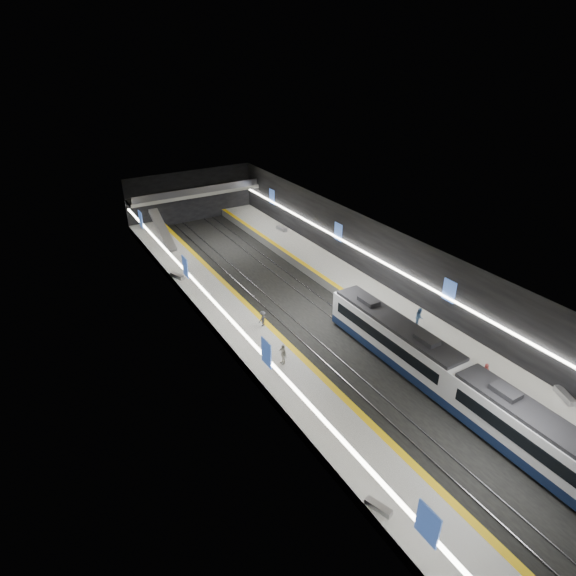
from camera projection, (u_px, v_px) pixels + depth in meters
ground at (315, 321)px, 49.61m from camera, size 70.00×70.00×0.00m
ceiling at (317, 249)px, 45.87m from camera, size 20.00×70.00×0.04m
wall_left at (223, 313)px, 43.23m from camera, size 0.04×70.00×8.00m
wall_right at (393, 265)px, 52.25m from camera, size 0.04×70.00×8.00m
wall_back at (191, 196)px, 74.37m from camera, size 20.00×0.04×8.00m
platform_left at (250, 337)px, 46.00m from camera, size 5.00×70.00×1.00m
tile_surface_left at (250, 333)px, 45.76m from camera, size 5.00×70.00×0.02m
tactile_strip_left at (270, 326)px, 46.74m from camera, size 0.60×70.00×0.02m
platform_right at (372, 299)px, 52.75m from camera, size 5.00×70.00×1.00m
tile_surface_right at (372, 295)px, 52.52m from camera, size 5.00×70.00×0.02m
tactile_strip_right at (356, 299)px, 51.52m from camera, size 0.60×70.00×0.02m
rails at (315, 320)px, 49.58m from camera, size 6.52×70.00×0.12m
train at (459, 384)px, 37.26m from camera, size 2.69×30.04×3.60m
ad_posters at (311, 278)px, 48.27m from camera, size 19.94×53.50×2.20m
cove_light_left at (226, 314)px, 43.42m from camera, size 0.25×68.60×0.12m
cove_light_right at (391, 267)px, 52.25m from camera, size 0.25×68.60×0.12m
mezzanine_bridge at (195, 193)px, 72.31m from camera, size 20.00×3.00×1.50m
escalator at (162, 230)px, 64.66m from camera, size 1.20×7.50×3.92m
bench_left_near at (378, 507)px, 28.66m from camera, size 1.00×1.76×0.42m
bench_left_far at (177, 276)px, 56.04m from camera, size 1.23×2.04×0.48m
bench_right_near at (564, 396)px, 37.46m from camera, size 1.34×2.09×0.50m
bench_right_far at (281, 229)px, 69.69m from camera, size 0.74×1.98×0.47m
passenger_right_a at (485, 373)px, 38.82m from camera, size 0.68×0.81×1.88m
passenger_right_b at (419, 317)px, 46.51m from camera, size 1.18×1.17×1.92m
passenger_left_a at (283, 354)px, 41.14m from camera, size 0.49×1.11×1.88m
passenger_left_b at (263, 319)px, 46.52m from camera, size 1.19×0.95×1.61m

